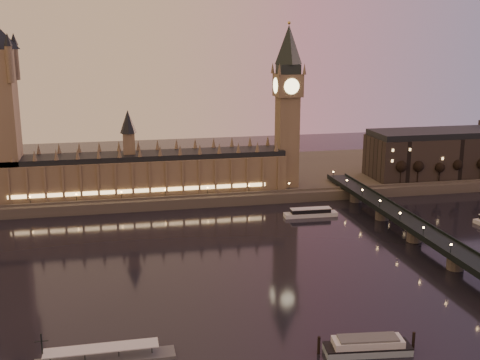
% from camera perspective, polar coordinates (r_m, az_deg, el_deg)
% --- Properties ---
extents(ground, '(700.00, 700.00, 0.00)m').
position_cam_1_polar(ground, '(271.44, 0.49, -8.47)').
color(ground, black).
rests_on(ground, ground).
extents(far_embankment, '(560.00, 130.00, 6.00)m').
position_cam_1_polar(far_embankment, '(430.66, -0.31, 0.34)').
color(far_embankment, '#423D35').
rests_on(far_embankment, ground).
extents(palace_of_westminster, '(180.00, 26.62, 52.00)m').
position_cam_1_polar(palace_of_westminster, '(375.55, -9.49, 1.09)').
color(palace_of_westminster, brown).
rests_on(palace_of_westminster, ground).
extents(big_ben, '(17.68, 17.68, 104.00)m').
position_cam_1_polar(big_ben, '(384.03, 4.55, 7.90)').
color(big_ben, brown).
rests_on(big_ben, ground).
extents(westminster_bridge, '(13.20, 260.00, 15.30)m').
position_cam_1_polar(westminster_bridge, '(301.44, 17.85, -5.74)').
color(westminster_bridge, black).
rests_on(westminster_bridge, ground).
extents(city_block, '(155.00, 45.00, 34.00)m').
position_cam_1_polar(city_block, '(458.39, 21.27, 2.68)').
color(city_block, black).
rests_on(city_block, ground).
extents(bare_tree_0, '(6.82, 6.82, 13.87)m').
position_cam_1_polar(bare_tree_0, '(407.37, 14.85, 1.03)').
color(bare_tree_0, black).
rests_on(bare_tree_0, ground).
extents(bare_tree_1, '(6.82, 6.82, 13.87)m').
position_cam_1_polar(bare_tree_1, '(414.13, 16.67, 1.11)').
color(bare_tree_1, black).
rests_on(bare_tree_1, ground).
extents(bare_tree_2, '(6.82, 6.82, 13.87)m').
position_cam_1_polar(bare_tree_2, '(421.30, 18.43, 1.19)').
color(bare_tree_2, black).
rests_on(bare_tree_2, ground).
extents(bare_tree_3, '(6.82, 6.82, 13.87)m').
position_cam_1_polar(bare_tree_3, '(428.85, 20.13, 1.27)').
color(bare_tree_3, black).
rests_on(bare_tree_3, ground).
extents(bare_tree_4, '(6.82, 6.82, 13.87)m').
position_cam_1_polar(bare_tree_4, '(436.77, 21.78, 1.34)').
color(bare_tree_4, black).
rests_on(bare_tree_4, ground).
extents(cruise_boat_a, '(31.04, 7.68, 4.93)m').
position_cam_1_polar(cruise_boat_a, '(348.99, 6.71, -3.10)').
color(cruise_boat_a, silver).
rests_on(cruise_boat_a, ground).
extents(moored_barge, '(32.82, 11.20, 6.05)m').
position_cam_1_polar(moored_barge, '(209.34, 12.01, -15.12)').
color(moored_barge, '#8EA8B5').
rests_on(moored_barge, ground).
extents(pontoon_pier, '(44.56, 7.43, 11.88)m').
position_cam_1_polar(pontoon_pier, '(205.69, -12.71, -16.12)').
color(pontoon_pier, '#595B5E').
rests_on(pontoon_pier, ground).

